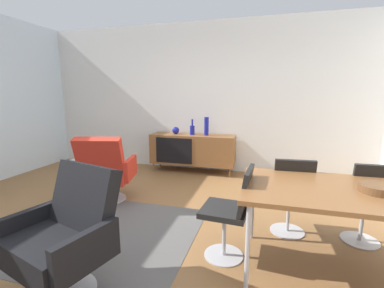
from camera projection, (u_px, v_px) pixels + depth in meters
name	position (u px, v px, depth m)	size (l,w,h in m)	color
ground_plane	(144.00, 229.00, 2.92)	(8.32, 8.32, 0.00)	olive
wall_back	(200.00, 98.00, 5.12)	(6.80, 0.12, 2.80)	silver
sideboard	(192.00, 149.00, 5.03)	(1.60, 0.45, 0.72)	brown
vase_cobalt	(192.00, 130.00, 4.96)	(0.09, 0.09, 0.29)	navy
vase_sculptural_dark	(206.00, 126.00, 4.88)	(0.08, 0.08, 0.34)	navy
vase_ceramic_small	(176.00, 130.00, 5.06)	(0.13, 0.13, 0.14)	navy
dining_table	(346.00, 195.00, 2.07)	(1.60, 0.90, 0.74)	brown
wooden_bowl_on_table	(378.00, 188.00, 2.00)	(0.26, 0.26, 0.06)	brown
dining_chair_back_right	(367.00, 200.00, 2.54)	(0.41, 0.43, 0.86)	black
dining_chair_back_left	(291.00, 193.00, 2.73)	(0.42, 0.45, 0.86)	black
dining_chair_near_window	(232.00, 209.00, 2.34)	(0.45, 0.43, 0.86)	black
lounge_chair_red	(105.00, 169.00, 3.60)	(0.82, 0.78, 0.95)	red
armchair_black_shell	(66.00, 232.00, 1.95)	(0.83, 0.79, 0.95)	black
side_table_round	(84.00, 174.00, 3.86)	(0.44, 0.44, 0.52)	white
fruit_bowl	(82.00, 158.00, 3.82)	(0.20, 0.20, 0.11)	#262628
area_rug	(93.00, 231.00, 2.87)	(2.20, 1.70, 0.01)	#595654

